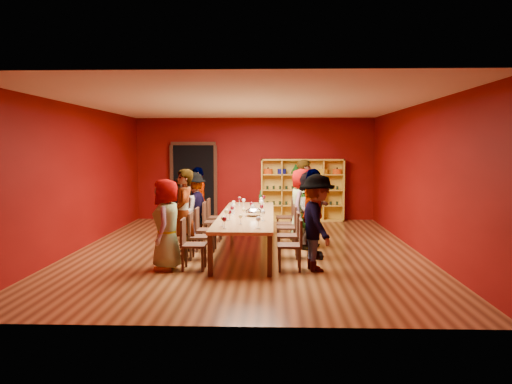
# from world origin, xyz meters

# --- Properties ---
(room_shell) EXTENTS (7.10, 9.10, 3.04)m
(room_shell) POSITION_xyz_m (0.00, 0.00, 1.50)
(room_shell) COLOR #5C3218
(room_shell) RESTS_ON ground
(tasting_table) EXTENTS (1.10, 4.50, 0.75)m
(tasting_table) POSITION_xyz_m (0.00, 0.00, 0.70)
(tasting_table) COLOR #A67845
(tasting_table) RESTS_ON ground
(doorway) EXTENTS (1.40, 0.17, 2.30)m
(doorway) POSITION_xyz_m (-1.80, 4.43, 1.12)
(doorway) COLOR black
(doorway) RESTS_ON ground
(shelving_unit) EXTENTS (2.40, 0.40, 1.80)m
(shelving_unit) POSITION_xyz_m (1.40, 4.32, 0.98)
(shelving_unit) COLOR gold
(shelving_unit) RESTS_ON ground
(chair_person_left_0) EXTENTS (0.42, 0.42, 0.89)m
(chair_person_left_0) POSITION_xyz_m (-0.91, -1.72, 0.50)
(chair_person_left_0) COLOR black
(chair_person_left_0) RESTS_ON ground
(person_left_0) EXTENTS (0.46, 0.79, 1.58)m
(person_left_0) POSITION_xyz_m (-1.31, -1.72, 0.79)
(person_left_0) COLOR #46464A
(person_left_0) RESTS_ON ground
(chair_person_left_1) EXTENTS (0.42, 0.42, 0.89)m
(chair_person_left_1) POSITION_xyz_m (-0.91, -0.91, 0.50)
(chair_person_left_1) COLOR black
(chair_person_left_1) RESTS_ON ground
(person_left_1) EXTENTS (0.56, 0.70, 1.72)m
(person_left_1) POSITION_xyz_m (-1.16, -0.91, 0.86)
(person_left_1) COLOR beige
(person_left_1) RESTS_ON ground
(chair_person_left_2) EXTENTS (0.42, 0.42, 0.89)m
(chair_person_left_2) POSITION_xyz_m (-0.91, -0.13, 0.50)
(chair_person_left_2) COLOR black
(chair_person_left_2) RESTS_ON ground
(person_left_2) EXTENTS (0.54, 0.81, 1.54)m
(person_left_2) POSITION_xyz_m (-1.32, -0.13, 0.77)
(person_left_2) COLOR white
(person_left_2) RESTS_ON ground
(chair_person_left_3) EXTENTS (0.42, 0.42, 0.89)m
(chair_person_left_3) POSITION_xyz_m (-0.91, 0.98, 0.50)
(chair_person_left_3) COLOR black
(chair_person_left_3) RESTS_ON ground
(person_left_3) EXTENTS (0.64, 1.08, 1.57)m
(person_left_3) POSITION_xyz_m (-1.26, 0.98, 0.78)
(person_left_3) COLOR silver
(person_left_3) RESTS_ON ground
(chair_person_left_4) EXTENTS (0.42, 0.42, 0.89)m
(chair_person_left_4) POSITION_xyz_m (-0.91, 1.76, 0.50)
(chair_person_left_4) COLOR black
(chair_person_left_4) RESTS_ON ground
(person_left_4) EXTENTS (0.56, 1.02, 1.66)m
(person_left_4) POSITION_xyz_m (-1.27, 1.76, 0.83)
(person_left_4) COLOR #525358
(person_left_4) RESTS_ON ground
(chair_person_right_0) EXTENTS (0.42, 0.42, 0.89)m
(chair_person_right_0) POSITION_xyz_m (0.91, -1.71, 0.50)
(chair_person_right_0) COLOR black
(chair_person_right_0) RESTS_ON ground
(person_right_0) EXTENTS (0.64, 1.14, 1.67)m
(person_right_0) POSITION_xyz_m (1.30, -1.71, 0.83)
(person_right_0) COLOR #618BC7
(person_right_0) RESTS_ON ground
(chair_person_right_1) EXTENTS (0.42, 0.42, 0.89)m
(chair_person_right_1) POSITION_xyz_m (0.91, -0.74, 0.50)
(chair_person_right_1) COLOR black
(chair_person_right_1) RESTS_ON ground
(person_right_1) EXTENTS (0.50, 1.03, 1.72)m
(person_right_1) POSITION_xyz_m (1.31, -0.74, 0.86)
(person_right_1) COLOR #46464B
(person_right_1) RESTS_ON ground
(chair_person_right_2) EXTENTS (0.42, 0.42, 0.89)m
(chair_person_right_2) POSITION_xyz_m (0.91, 0.24, 0.50)
(chair_person_right_2) COLOR black
(chair_person_right_2) RESTS_ON ground
(person_right_2) EXTENTS (0.92, 1.57, 1.63)m
(person_right_2) POSITION_xyz_m (1.32, 0.24, 0.81)
(person_right_2) COLOR silver
(person_right_2) RESTS_ON ground
(chair_person_right_3) EXTENTS (0.42, 0.42, 0.89)m
(chair_person_right_3) POSITION_xyz_m (0.91, 0.78, 0.50)
(chair_person_right_3) COLOR black
(chair_person_right_3) RESTS_ON ground
(person_right_3) EXTENTS (0.67, 0.91, 1.66)m
(person_right_3) POSITION_xyz_m (1.17, 0.78, 0.83)
(person_right_3) COLOR tan
(person_right_3) RESTS_ON ground
(chair_person_right_4) EXTENTS (0.42, 0.42, 0.89)m
(chair_person_right_4) POSITION_xyz_m (0.91, 1.87, 0.50)
(chair_person_right_4) COLOR black
(chair_person_right_4) RESTS_ON ground
(person_right_4) EXTENTS (0.63, 0.77, 1.83)m
(person_right_4) POSITION_xyz_m (1.34, 1.87, 0.92)
(person_right_4) COLOR #6182C7
(person_right_4) RESTS_ON ground
(wine_glass_0) EXTENTS (0.08, 0.08, 0.20)m
(wine_glass_0) POSITION_xyz_m (-0.14, 1.30, 0.89)
(wine_glass_0) COLOR silver
(wine_glass_0) RESTS_ON tasting_table
(wine_glass_1) EXTENTS (0.07, 0.07, 0.18)m
(wine_glass_1) POSITION_xyz_m (-0.33, -1.63, 0.88)
(wine_glass_1) COLOR silver
(wine_glass_1) RESTS_ON tasting_table
(wine_glass_2) EXTENTS (0.08, 0.08, 0.20)m
(wine_glass_2) POSITION_xyz_m (-0.34, 0.77, 0.89)
(wine_glass_2) COLOR silver
(wine_glass_2) RESTS_ON tasting_table
(wine_glass_3) EXTENTS (0.07, 0.07, 0.18)m
(wine_glass_3) POSITION_xyz_m (-0.04, -1.37, 0.88)
(wine_glass_3) COLOR silver
(wine_glass_3) RESTS_ON tasting_table
(wine_glass_4) EXTENTS (0.09, 0.09, 0.22)m
(wine_glass_4) POSITION_xyz_m (0.32, 1.94, 0.91)
(wine_glass_4) COLOR silver
(wine_glass_4) RESTS_ON tasting_table
(wine_glass_5) EXTENTS (0.08, 0.08, 0.19)m
(wine_glass_5) POSITION_xyz_m (-0.27, 1.64, 0.89)
(wine_glass_5) COLOR silver
(wine_glass_5) RESTS_ON tasting_table
(wine_glass_6) EXTENTS (0.08, 0.08, 0.20)m
(wine_glass_6) POSITION_xyz_m (-0.29, -1.84, 0.90)
(wine_glass_6) COLOR silver
(wine_glass_6) RESTS_ON tasting_table
(wine_glass_7) EXTENTS (0.08, 0.08, 0.20)m
(wine_glass_7) POSITION_xyz_m (0.27, 1.02, 0.89)
(wine_glass_7) COLOR silver
(wine_glass_7) RESTS_ON tasting_table
(wine_glass_8) EXTENTS (0.07, 0.07, 0.18)m
(wine_glass_8) POSITION_xyz_m (-0.33, 1.03, 0.88)
(wine_glass_8) COLOR silver
(wine_glass_8) RESTS_ON tasting_table
(wine_glass_9) EXTENTS (0.08, 0.08, 0.20)m
(wine_glass_9) POSITION_xyz_m (0.31, 0.02, 0.90)
(wine_glass_9) COLOR silver
(wine_glass_9) RESTS_ON tasting_table
(wine_glass_10) EXTENTS (0.07, 0.07, 0.18)m
(wine_glass_10) POSITION_xyz_m (-0.28, 1.83, 0.88)
(wine_glass_10) COLOR silver
(wine_glass_10) RESTS_ON tasting_table
(wine_glass_11) EXTENTS (0.08, 0.08, 0.21)m
(wine_glass_11) POSITION_xyz_m (0.29, -1.85, 0.90)
(wine_glass_11) COLOR silver
(wine_glass_11) RESTS_ON tasting_table
(wine_glass_12) EXTENTS (0.09, 0.09, 0.22)m
(wine_glass_12) POSITION_xyz_m (-0.29, 0.15, 0.91)
(wine_glass_12) COLOR silver
(wine_glass_12) RESTS_ON tasting_table
(wine_glass_13) EXTENTS (0.08, 0.08, 0.19)m
(wine_glass_13) POSITION_xyz_m (0.26, 1.67, 0.89)
(wine_glass_13) COLOR silver
(wine_glass_13) RESTS_ON tasting_table
(wine_glass_14) EXTENTS (0.09, 0.09, 0.21)m
(wine_glass_14) POSITION_xyz_m (0.08, 0.43, 0.90)
(wine_glass_14) COLOR silver
(wine_glass_14) RESTS_ON tasting_table
(wine_glass_15) EXTENTS (0.08, 0.08, 0.20)m
(wine_glass_15) POSITION_xyz_m (-0.28, -0.87, 0.89)
(wine_glass_15) COLOR silver
(wine_glass_15) RESTS_ON tasting_table
(wine_glass_16) EXTENTS (0.09, 0.09, 0.21)m
(wine_glass_16) POSITION_xyz_m (0.36, -0.95, 0.90)
(wine_glass_16) COLOR silver
(wine_glass_16) RESTS_ON tasting_table
(wine_glass_17) EXTENTS (0.07, 0.07, 0.18)m
(wine_glass_17) POSITION_xyz_m (-0.04, -0.39, 0.88)
(wine_glass_17) COLOR silver
(wine_glass_17) RESTS_ON tasting_table
(wine_glass_18) EXTENTS (0.08, 0.08, 0.19)m
(wine_glass_18) POSITION_xyz_m (0.26, -0.80, 0.89)
(wine_glass_18) COLOR silver
(wine_glass_18) RESTS_ON tasting_table
(wine_glass_19) EXTENTS (0.09, 0.09, 0.22)m
(wine_glass_19) POSITION_xyz_m (-0.33, -0.92, 0.91)
(wine_glass_19) COLOR silver
(wine_glass_19) RESTS_ON tasting_table
(wine_glass_20) EXTENTS (0.08, 0.08, 0.19)m
(wine_glass_20) POSITION_xyz_m (-0.29, -0.17, 0.89)
(wine_glass_20) COLOR silver
(wine_glass_20) RESTS_ON tasting_table
(wine_glass_21) EXTENTS (0.09, 0.09, 0.22)m
(wine_glass_21) POSITION_xyz_m (0.29, 0.81, 0.91)
(wine_glass_21) COLOR silver
(wine_glass_21) RESTS_ON tasting_table
(spittoon_bowl) EXTENTS (0.34, 0.34, 0.19)m
(spittoon_bowl) POSITION_xyz_m (0.16, -0.31, 0.83)
(spittoon_bowl) COLOR silver
(spittoon_bowl) RESTS_ON tasting_table
(carafe_a) EXTENTS (0.10, 0.10, 0.23)m
(carafe_a) POSITION_xyz_m (-0.30, 0.04, 0.85)
(carafe_a) COLOR silver
(carafe_a) RESTS_ON tasting_table
(carafe_b) EXTENTS (0.11, 0.11, 0.24)m
(carafe_b) POSITION_xyz_m (0.14, -0.29, 0.86)
(carafe_b) COLOR silver
(carafe_b) RESTS_ON tasting_table
(wine_bottle) EXTENTS (0.10, 0.10, 0.32)m
(wine_bottle) POSITION_xyz_m (0.24, 1.94, 0.87)
(wine_bottle) COLOR #133517
(wine_bottle) RESTS_ON tasting_table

